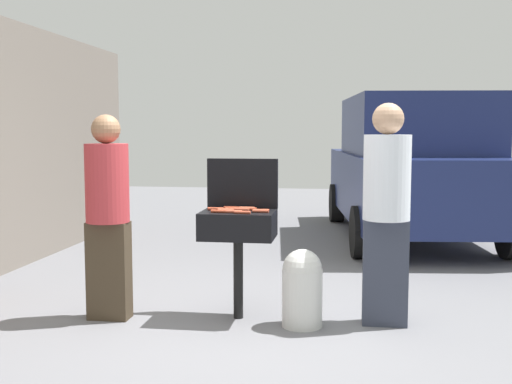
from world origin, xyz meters
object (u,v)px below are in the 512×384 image
(hot_dog_10, at_px, (219,211))
(hot_dog_11, at_px, (231,208))
(propane_tank, at_px, (302,286))
(hot_dog_4, at_px, (261,211))
(hot_dog_8, at_px, (261,211))
(hot_dog_1, at_px, (234,212))
(hot_dog_5, at_px, (249,209))
(hot_dog_9, at_px, (247,208))
(hot_dog_7, at_px, (226,210))
(bbq_grill, at_px, (238,228))
(person_right, at_px, (386,206))
(parked_minivan, at_px, (411,167))
(hot_dog_2, at_px, (233,209))
(hot_dog_12, at_px, (226,210))
(hot_dog_0, at_px, (216,209))
(person_left, at_px, (108,209))
(hot_dog_6, at_px, (242,212))
(hot_dog_3, at_px, (241,209))

(hot_dog_10, bearing_deg, hot_dog_11, 77.48)
(propane_tank, bearing_deg, hot_dog_4, 160.21)
(hot_dog_8, distance_m, hot_dog_10, 0.33)
(hot_dog_1, height_order, hot_dog_5, same)
(hot_dog_8, distance_m, hot_dog_9, 0.22)
(propane_tank, bearing_deg, hot_dog_7, 167.98)
(bbq_grill, bearing_deg, person_right, 0.34)
(hot_dog_11, distance_m, parked_minivan, 4.48)
(hot_dog_11, bearing_deg, hot_dog_2, -70.54)
(hot_dog_10, relative_size, hot_dog_12, 1.00)
(hot_dog_0, distance_m, hot_dog_10, 0.16)
(hot_dog_2, bearing_deg, hot_dog_0, -173.17)
(hot_dog_0, relative_size, hot_dog_5, 1.00)
(hot_dog_1, xyz_separation_m, parked_minivan, (1.80, 4.32, 0.12))
(hot_dog_0, bearing_deg, person_left, -166.99)
(hot_dog_7, height_order, parked_minivan, parked_minivan)
(bbq_grill, xyz_separation_m, hot_dog_0, (-0.19, 0.03, 0.15))
(hot_dog_4, relative_size, hot_dog_12, 1.00)
(hot_dog_10, bearing_deg, bbq_grill, 40.65)
(hot_dog_5, bearing_deg, hot_dog_6, -94.10)
(bbq_grill, distance_m, hot_dog_3, 0.16)
(hot_dog_9, bearing_deg, hot_dog_4, -44.46)
(hot_dog_2, bearing_deg, hot_dog_8, -24.01)
(hot_dog_0, bearing_deg, hot_dog_6, -36.36)
(hot_dog_12, bearing_deg, hot_dog_5, 33.33)
(hot_dog_10, bearing_deg, propane_tank, -2.57)
(hot_dog_8, bearing_deg, hot_dog_5, 133.16)
(hot_dog_9, xyz_separation_m, propane_tank, (0.48, -0.26, -0.58))
(hot_dog_1, bearing_deg, hot_dog_7, 127.98)
(hot_dog_4, xyz_separation_m, hot_dog_11, (-0.27, 0.15, 0.00))
(hot_dog_4, bearing_deg, hot_dog_1, -154.62)
(hot_dog_0, distance_m, hot_dog_1, 0.24)
(hot_dog_3, bearing_deg, hot_dog_10, -139.31)
(hot_dog_11, xyz_separation_m, person_right, (1.26, -0.13, 0.05))
(hot_dog_6, bearing_deg, person_left, -179.55)
(person_right, bearing_deg, hot_dog_6, 4.13)
(hot_dog_8, xyz_separation_m, hot_dog_10, (-0.33, -0.06, 0.00))
(hot_dog_4, xyz_separation_m, hot_dog_9, (-0.14, 0.13, 0.00))
(hot_dog_7, bearing_deg, person_left, -170.83)
(person_left, distance_m, person_right, 2.24)
(hot_dog_0, relative_size, propane_tank, 0.21)
(hot_dog_1, bearing_deg, hot_dog_6, -25.04)
(bbq_grill, distance_m, propane_tank, 0.70)
(person_right, bearing_deg, hot_dog_8, -0.33)
(hot_dog_5, bearing_deg, hot_dog_0, -173.46)
(parked_minivan, bearing_deg, hot_dog_5, 61.20)
(hot_dog_6, relative_size, hot_dog_12, 1.00)
(hot_dog_9, height_order, hot_dog_10, same)
(hot_dog_0, distance_m, hot_dog_12, 0.13)
(hot_dog_12, bearing_deg, hot_dog_9, 47.41)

